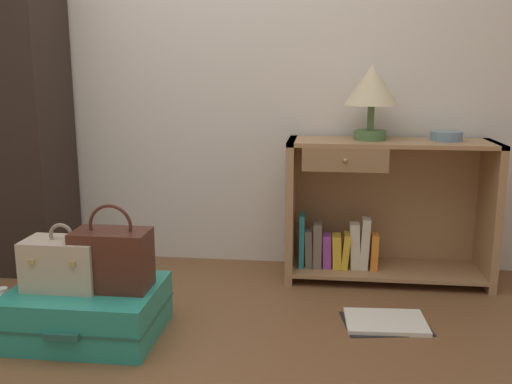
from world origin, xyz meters
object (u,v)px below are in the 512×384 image
(bookshelf, at_px, (379,212))
(table_lamp, at_px, (372,89))
(train_case, at_px, (63,263))
(open_book_on_floor, at_px, (386,322))
(suitcase_large, at_px, (88,311))
(handbag, at_px, (112,259))
(bottle, at_px, (4,310))
(bowl, at_px, (446,136))

(bookshelf, height_order, table_lamp, table_lamp)
(train_case, distance_m, open_book_on_floor, 1.44)
(bookshelf, xyz_separation_m, suitcase_large, (-1.30, -0.88, -0.26))
(suitcase_large, bearing_deg, handbag, 1.59)
(train_case, relative_size, bottle, 1.66)
(table_lamp, height_order, bowl, table_lamp)
(handbag, bearing_deg, suitcase_large, -178.41)
(bowl, xyz_separation_m, bottle, (-2.02, -0.87, -0.70))
(suitcase_large, xyz_separation_m, open_book_on_floor, (1.29, 0.26, -0.10))
(table_lamp, height_order, handbag, table_lamp)
(train_case, xyz_separation_m, handbag, (0.21, 0.02, 0.02))
(bowl, height_order, handbag, bowl)
(train_case, bearing_deg, open_book_on_floor, 11.52)
(train_case, bearing_deg, suitcase_large, 10.41)
(bowl, height_order, train_case, bowl)
(table_lamp, bearing_deg, handbag, -141.79)
(table_lamp, height_order, bottle, table_lamp)
(table_lamp, relative_size, bowl, 2.41)
(bowl, distance_m, open_book_on_floor, 1.05)
(bookshelf, bearing_deg, bowl, 0.18)
(suitcase_large, relative_size, bottle, 3.27)
(bookshelf, height_order, handbag, bookshelf)
(bowl, bearing_deg, handbag, -149.83)
(open_book_on_floor, bearing_deg, bowl, 61.26)
(suitcase_large, height_order, handbag, handbag)
(bowl, height_order, bottle, bowl)
(table_lamp, height_order, train_case, table_lamp)
(bowl, xyz_separation_m, handbag, (-1.50, -0.87, -0.44))
(bowl, distance_m, train_case, 1.99)
(table_lamp, xyz_separation_m, open_book_on_floor, (0.06, -0.61, -1.02))
(bookshelf, relative_size, bowl, 6.63)
(suitcase_large, distance_m, bottle, 0.39)
(handbag, bearing_deg, bowl, 30.17)
(table_lamp, xyz_separation_m, bottle, (-1.62, -0.87, -0.94))
(bookshelf, bearing_deg, suitcase_large, -145.98)
(train_case, xyz_separation_m, open_book_on_floor, (1.38, 0.28, -0.32))
(bowl, relative_size, suitcase_large, 0.26)
(table_lamp, relative_size, train_case, 1.24)
(open_book_on_floor, bearing_deg, handbag, -167.40)
(suitcase_large, distance_m, handbag, 0.27)
(handbag, bearing_deg, open_book_on_floor, 12.60)
(bookshelf, xyz_separation_m, bottle, (-1.69, -0.87, -0.29))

